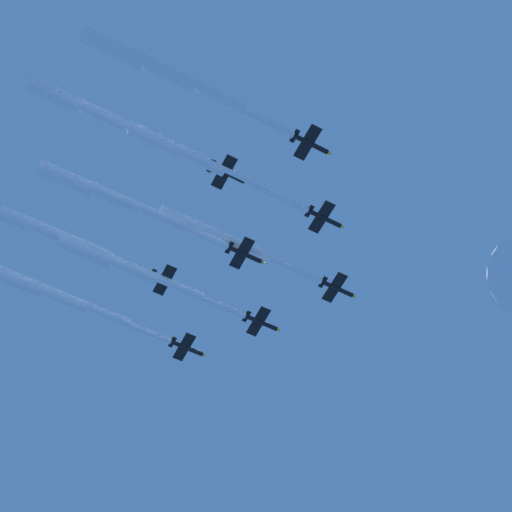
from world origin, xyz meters
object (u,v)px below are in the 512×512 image
object	(u,v)px
jet_port_inner	(131,269)
jet_port_mid	(113,197)
jet_port_outer	(165,72)
jet_lead	(224,239)
jet_starboard_inner	(200,160)
jet_starboard_outer	(46,231)
jet_starboard_mid	(62,298)
jet_trail_port	(100,115)

from	to	relation	value
jet_port_inner	jet_port_mid	bearing A→B (deg)	106.98
jet_port_inner	jet_port_outer	distance (m)	49.72
jet_lead	jet_starboard_inner	distance (m)	21.26
jet_lead	jet_starboard_inner	world-z (taller)	jet_lead
jet_lead	jet_starboard_outer	size ratio (longest dim) A/B	1.00
jet_starboard_inner	jet_starboard_mid	size ratio (longest dim) A/B	0.98
jet_starboard_inner	jet_port_outer	size ratio (longest dim) A/B	0.92
jet_starboard_inner	jet_port_inner	bearing A→B (deg)	-32.83
jet_port_outer	jet_starboard_inner	bearing A→B (deg)	-81.98
jet_port_inner	jet_port_mid	distance (m)	19.55
jet_port_mid	jet_starboard_inner	bearing A→B (deg)	-176.63
jet_lead	jet_port_mid	distance (m)	28.03
jet_lead	jet_port_inner	xyz separation A→B (m)	(22.65, 3.36, -2.65)
jet_port_inner	jet_port_mid	xyz separation A→B (m)	(-5.70, 18.68, -0.92)
jet_starboard_inner	jet_starboard_outer	distance (m)	39.91
jet_starboard_outer	jet_trail_port	bearing A→B (deg)	142.77
jet_port_inner	jet_trail_port	distance (m)	38.57
jet_starboard_mid	jet_lead	bearing A→B (deg)	-175.80
jet_starboard_inner	jet_port_mid	size ratio (longest dim) A/B	0.98
jet_starboard_outer	jet_starboard_mid	bearing A→B (deg)	-69.73
jet_lead	jet_port_inner	bearing A→B (deg)	8.44
jet_starboard_inner	jet_starboard_outer	size ratio (longest dim) A/B	1.05
jet_starboard_inner	jet_trail_port	bearing A→B (deg)	52.61
jet_starboard_outer	jet_port_inner	bearing A→B (deg)	-126.74
jet_port_outer	jet_trail_port	distance (m)	18.06
jet_lead	jet_port_outer	bearing A→B (deg)	99.89
jet_lead	jet_port_inner	distance (m)	23.05
jet_lead	jet_starboard_inner	xyz separation A→B (m)	(-4.36, 20.79, -0.93)
jet_starboard_inner	jet_port_mid	world-z (taller)	jet_starboard_inner
jet_port_outer	jet_starboard_outer	xyz separation A→B (m)	(43.00, -22.30, 1.09)
jet_port_mid	jet_starboard_outer	world-z (taller)	jet_starboard_outer
jet_starboard_inner	jet_trail_port	world-z (taller)	jet_starboard_inner
jet_port_inner	jet_starboard_inner	world-z (taller)	jet_starboard_inner
jet_starboard_inner	jet_port_mid	bearing A→B (deg)	3.37
jet_port_inner	jet_port_mid	size ratio (longest dim) A/B	1.03
jet_port_inner	jet_starboard_mid	world-z (taller)	jet_starboard_mid
jet_port_mid	jet_starboard_mid	size ratio (longest dim) A/B	1.00
jet_port_inner	jet_port_mid	world-z (taller)	jet_port_inner
jet_starboard_mid	jet_trail_port	size ratio (longest dim) A/B	1.06
jet_port_outer	jet_port_mid	bearing A→B (deg)	-40.51
jet_starboard_inner	jet_port_outer	world-z (taller)	jet_starboard_inner
jet_port_outer	jet_starboard_outer	world-z (taller)	jet_starboard_outer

